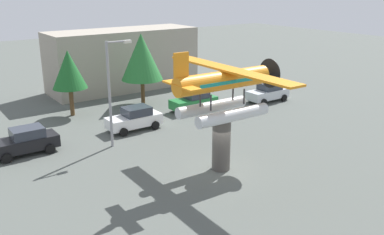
# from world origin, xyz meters

# --- Properties ---
(ground_plane) EXTENTS (140.00, 140.00, 0.00)m
(ground_plane) POSITION_xyz_m (0.00, 0.00, 0.00)
(ground_plane) COLOR #515651
(display_pedestal) EXTENTS (1.10, 1.10, 3.31)m
(display_pedestal) POSITION_xyz_m (0.00, 0.00, 1.66)
(display_pedestal) COLOR #4C4742
(display_pedestal) RESTS_ON ground
(floatplane_monument) EXTENTS (6.94, 10.42, 4.00)m
(floatplane_monument) POSITION_xyz_m (0.13, -0.00, 4.98)
(floatplane_monument) COLOR silver
(floatplane_monument) RESTS_ON display_pedestal
(car_near_black) EXTENTS (4.20, 2.02, 1.76)m
(car_near_black) POSITION_xyz_m (-8.91, 9.29, 0.88)
(car_near_black) COLOR black
(car_near_black) RESTS_ON ground
(car_mid_white) EXTENTS (4.20, 2.02, 1.76)m
(car_mid_white) POSITION_xyz_m (-0.79, 9.44, 0.88)
(car_mid_white) COLOR white
(car_mid_white) RESTS_ON ground
(car_far_green) EXTENTS (4.20, 2.02, 1.76)m
(car_far_green) POSITION_xyz_m (5.89, 10.90, 0.88)
(car_far_green) COLOR #237A38
(car_far_green) RESTS_ON ground
(car_distant_silver) EXTENTS (4.20, 2.02, 1.76)m
(car_distant_silver) POSITION_xyz_m (13.34, 9.27, 0.88)
(car_distant_silver) COLOR silver
(car_distant_silver) RESTS_ON ground
(streetlight_primary) EXTENTS (1.84, 0.28, 7.20)m
(streetlight_primary) POSITION_xyz_m (-3.51, 7.22, 4.23)
(streetlight_primary) COLOR gray
(streetlight_primary) RESTS_ON ground
(storefront_building) EXTENTS (15.47, 5.31, 6.18)m
(storefront_building) POSITION_xyz_m (4.71, 22.00, 3.09)
(storefront_building) COLOR #9E9384
(storefront_building) RESTS_ON ground
(tree_east) EXTENTS (2.85, 2.85, 5.54)m
(tree_east) POSITION_xyz_m (-3.38, 15.73, 3.92)
(tree_east) COLOR brown
(tree_east) RESTS_ON ground
(tree_center_back) EXTENTS (3.75, 3.75, 6.51)m
(tree_center_back) POSITION_xyz_m (3.20, 15.28, 4.40)
(tree_center_back) COLOR brown
(tree_center_back) RESTS_ON ground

